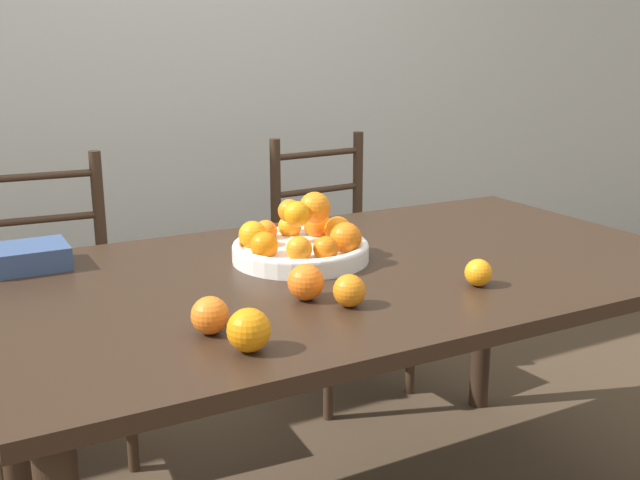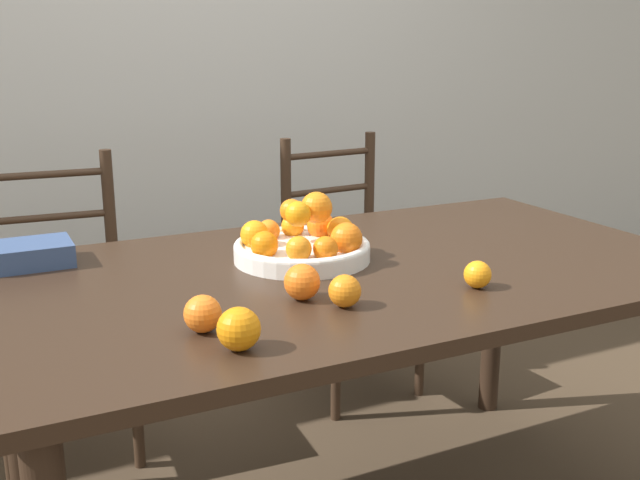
# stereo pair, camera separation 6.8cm
# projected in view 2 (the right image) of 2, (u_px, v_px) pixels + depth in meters

# --- Properties ---
(wall_back) EXTENTS (8.00, 0.06, 2.60)m
(wall_back) POSITION_uv_depth(u_px,v_px,m) (176.00, 47.00, 3.11)
(wall_back) COLOR beige
(wall_back) RESTS_ON ground_plane
(dining_table) EXTENTS (1.77, 1.01, 0.78)m
(dining_table) POSITION_uv_depth(u_px,v_px,m) (355.00, 300.00, 1.91)
(dining_table) COLOR black
(dining_table) RESTS_ON ground_plane
(fruit_bowl) EXTENTS (0.35, 0.35, 0.18)m
(fruit_bowl) POSITION_uv_depth(u_px,v_px,m) (303.00, 243.00, 1.92)
(fruit_bowl) COLOR white
(fruit_bowl) RESTS_ON dining_table
(orange_loose_0) EXTENTS (0.06, 0.06, 0.06)m
(orange_loose_0) POSITION_uv_depth(u_px,v_px,m) (478.00, 274.00, 1.71)
(orange_loose_0) COLOR orange
(orange_loose_0) RESTS_ON dining_table
(orange_loose_1) EXTENTS (0.08, 0.08, 0.08)m
(orange_loose_1) POSITION_uv_depth(u_px,v_px,m) (302.00, 282.00, 1.63)
(orange_loose_1) COLOR orange
(orange_loose_1) RESTS_ON dining_table
(orange_loose_2) EXTENTS (0.07, 0.07, 0.07)m
(orange_loose_2) POSITION_uv_depth(u_px,v_px,m) (345.00, 291.00, 1.59)
(orange_loose_2) COLOR orange
(orange_loose_2) RESTS_ON dining_table
(orange_loose_3) EXTENTS (0.07, 0.07, 0.07)m
(orange_loose_3) POSITION_uv_depth(u_px,v_px,m) (203.00, 314.00, 1.45)
(orange_loose_3) COLOR orange
(orange_loose_3) RESTS_ON dining_table
(orange_loose_4) EXTENTS (0.08, 0.08, 0.08)m
(orange_loose_4) POSITION_uv_depth(u_px,v_px,m) (239.00, 329.00, 1.37)
(orange_loose_4) COLOR orange
(orange_loose_4) RESTS_ON dining_table
(chair_left) EXTENTS (0.45, 0.43, 0.98)m
(chair_left) POSITION_uv_depth(u_px,v_px,m) (61.00, 313.00, 2.42)
(chair_left) COLOR #382619
(chair_left) RESTS_ON ground_plane
(chair_right) EXTENTS (0.45, 0.43, 0.98)m
(chair_right) POSITION_uv_depth(u_px,v_px,m) (348.00, 270.00, 2.87)
(chair_right) COLOR #382619
(chair_right) RESTS_ON ground_plane
(book_stack) EXTENTS (0.19, 0.16, 0.06)m
(book_stack) POSITION_uv_depth(u_px,v_px,m) (32.00, 254.00, 1.88)
(book_stack) COLOR #334770
(book_stack) RESTS_ON dining_table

